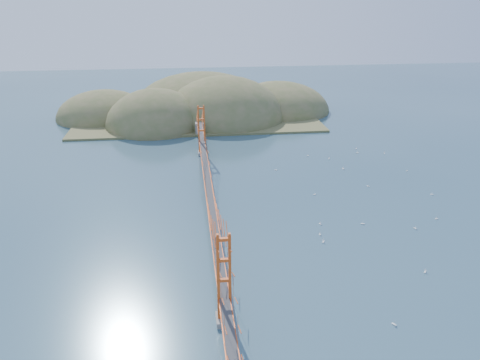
{
  "coord_description": "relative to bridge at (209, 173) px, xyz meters",
  "views": [
    {
      "loc": [
        -3.42,
        -74.13,
        36.11
      ],
      "look_at": [
        5.35,
        0.0,
        5.45
      ],
      "focal_mm": 35.0,
      "sensor_mm": 36.0,
      "label": 1
    }
  ],
  "objects": [
    {
      "name": "bridge",
      "position": [
        0.0,
        0.0,
        0.0
      ],
      "size": [
        2.2,
        94.4,
        12.0
      ],
      "color": "gray",
      "rests_on": "ground"
    },
    {
      "name": "sailboat_0",
      "position": [
        16.79,
        -11.2,
        -6.87
      ],
      "size": [
        0.41,
        0.51,
        0.6
      ],
      "color": "white",
      "rests_on": "ground"
    },
    {
      "name": "sailboat_3",
      "position": [
        20.05,
        4.04,
        -6.86
      ],
      "size": [
        0.56,
        0.55,
        0.63
      ],
      "color": "white",
      "rests_on": "ground"
    },
    {
      "name": "sailboat_9",
      "position": [
        42.67,
        25.27,
        -6.86
      ],
      "size": [
        0.49,
        0.56,
        0.63
      ],
      "color": "white",
      "rests_on": "ground"
    },
    {
      "name": "sailboat_2",
      "position": [
        24.82,
        -8.48,
        -6.86
      ],
      "size": [
        0.62,
        0.62,
        0.7
      ],
      "color": "white",
      "rests_on": "ground"
    },
    {
      "name": "sailboat_16",
      "position": [
        15.2,
        17.52,
        -6.87
      ],
      "size": [
        0.54,
        0.54,
        0.6
      ],
      "color": "white",
      "rests_on": "ground"
    },
    {
      "name": "sailboat_6",
      "position": [
        19.46,
        -33.03,
        -6.85
      ],
      "size": [
        0.67,
        0.67,
        0.71
      ],
      "color": "white",
      "rests_on": "ground"
    },
    {
      "name": "sailboat_17",
      "position": [
        42.88,
        13.72,
        -6.87
      ],
      "size": [
        0.51,
        0.51,
        0.58
      ],
      "color": "white",
      "rests_on": "ground"
    },
    {
      "name": "sailboat_extra_0",
      "position": [
        37.81,
        -8.25,
        -6.86
      ],
      "size": [
        0.58,
        0.55,
        0.66
      ],
      "color": "white",
      "rests_on": "ground"
    },
    {
      "name": "sailboat_5",
      "position": [
        32.7,
        -11.03,
        -6.86
      ],
      "size": [
        0.62,
        0.62,
        0.68
      ],
      "color": "white",
      "rests_on": "ground"
    },
    {
      "name": "ground",
      "position": [
        0.0,
        -0.18,
        -7.01
      ],
      "size": [
        320.0,
        320.0,
        0.0
      ],
      "primitive_type": "plane",
      "color": "#304F60",
      "rests_on": "ground"
    },
    {
      "name": "sailboat_7",
      "position": [
        36.46,
        26.3,
        -6.85
      ],
      "size": [
        0.61,
        0.5,
        0.72
      ],
      "color": "white",
      "rests_on": "ground"
    },
    {
      "name": "sailboat_13",
      "position": [
        28.25,
        -23.15,
        -6.86
      ],
      "size": [
        0.66,
        0.66,
        0.69
      ],
      "color": "white",
      "rests_on": "ground"
    },
    {
      "name": "sailboat_1",
      "position": [
        31.58,
        6.74,
        -6.87
      ],
      "size": [
        0.57,
        0.57,
        0.6
      ],
      "color": "white",
      "rests_on": "ground"
    },
    {
      "name": "sailboat_12",
      "position": [
        24.39,
        25.85,
        -6.87
      ],
      "size": [
        0.51,
        0.49,
        0.58
      ],
      "color": "white",
      "rests_on": "ground"
    },
    {
      "name": "sailboat_extra_1",
      "position": [
        17.84,
        -7.73,
        -6.86
      ],
      "size": [
        0.6,
        0.6,
        0.67
      ],
      "color": "white",
      "rests_on": "ground"
    },
    {
      "name": "sailboat_4",
      "position": [
        28.63,
        23.24,
        -6.87
      ],
      "size": [
        0.53,
        0.55,
        0.61
      ],
      "color": "white",
      "rests_on": "ground"
    },
    {
      "name": "sailboat_8",
      "position": [
        37.22,
        29.26,
        -6.87
      ],
      "size": [
        0.57,
        0.57,
        0.6
      ],
      "color": "white",
      "rests_on": "ground"
    },
    {
      "name": "sailboat_15",
      "position": [
        29.78,
        16.54,
        -6.85
      ],
      "size": [
        0.64,
        0.66,
        0.74
      ],
      "color": "white",
      "rests_on": "ground"
    },
    {
      "name": "sailboat_11",
      "position": [
        42.04,
        1.44,
        -6.87
      ],
      "size": [
        0.55,
        0.54,
        0.62
      ],
      "color": "white",
      "rests_on": "ground"
    },
    {
      "name": "far_headlands",
      "position": [
        2.21,
        68.33,
        -7.01
      ],
      "size": [
        84.0,
        58.0,
        25.0
      ],
      "color": "olive",
      "rests_on": "ground"
    },
    {
      "name": "sailboat_14",
      "position": [
        16.66,
        -13.53,
        -6.85
      ],
      "size": [
        0.67,
        0.67,
        0.73
      ],
      "color": "white",
      "rests_on": "ground"
    }
  ]
}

